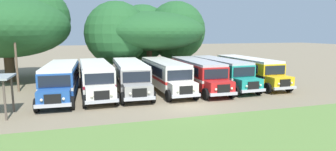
{
  "coord_description": "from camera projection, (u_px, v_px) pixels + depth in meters",
  "views": [
    {
      "loc": [
        -7.31,
        -19.23,
        5.53
      ],
      "look_at": [
        0.0,
        5.12,
        1.6
      ],
      "focal_mm": 29.72,
      "sensor_mm": 36.0,
      "label": 1
    }
  ],
  "objects": [
    {
      "name": "parked_bus_slot_0",
      "position": [
        61.0,
        78.0,
        24.23
      ],
      "size": [
        2.96,
        10.88,
        2.82
      ],
      "rotation": [
        0.0,
        0.0,
        -1.6
      ],
      "color": "#23519E",
      "rests_on": "ground_plane"
    },
    {
      "name": "parked_bus_slot_3",
      "position": [
        165.0,
        74.0,
        27.1
      ],
      "size": [
        2.82,
        10.86,
        2.82
      ],
      "rotation": [
        0.0,
        0.0,
        -1.56
      ],
      "color": "silver",
      "rests_on": "ground_plane"
    },
    {
      "name": "parked_bus_slot_5",
      "position": [
        220.0,
        71.0,
        28.99
      ],
      "size": [
        3.02,
        10.88,
        2.82
      ],
      "rotation": [
        0.0,
        0.0,
        -1.53
      ],
      "color": "teal",
      "rests_on": "ground_plane"
    },
    {
      "name": "parked_bus_slot_2",
      "position": [
        130.0,
        75.0,
        26.2
      ],
      "size": [
        2.97,
        10.88,
        2.82
      ],
      "rotation": [
        0.0,
        0.0,
        -1.6
      ],
      "color": "#9E9993",
      "rests_on": "ground_plane"
    },
    {
      "name": "ground_plane",
      "position": [
        187.0,
        106.0,
        21.12
      ],
      "size": [
        220.0,
        220.0,
        0.0
      ],
      "primitive_type": "plane",
      "color": "#84755B"
    },
    {
      "name": "parked_bus_slot_6",
      "position": [
        248.0,
        69.0,
        30.17
      ],
      "size": [
        2.87,
        10.86,
        2.82
      ],
      "rotation": [
        0.0,
        0.0,
        -1.55
      ],
      "color": "yellow",
      "rests_on": "ground_plane"
    },
    {
      "name": "parked_bus_slot_4",
      "position": [
        197.0,
        73.0,
        27.75
      ],
      "size": [
        2.82,
        10.86,
        2.82
      ],
      "rotation": [
        0.0,
        0.0,
        -1.59
      ],
      "color": "red",
      "rests_on": "ground_plane"
    },
    {
      "name": "secondary_tree",
      "position": [
        1.0,
        25.0,
        30.82
      ],
      "size": [
        15.38,
        15.36,
        10.85
      ],
      "color": "brown",
      "rests_on": "ground_plane"
    },
    {
      "name": "foreground_grass_strip",
      "position": [
        246.0,
        148.0,
        13.49
      ],
      "size": [
        80.0,
        10.84,
        0.01
      ],
      "primitive_type": "cube",
      "color": "olive",
      "rests_on": "ground_plane"
    },
    {
      "name": "parked_bus_slot_1",
      "position": [
        96.0,
        77.0,
        25.26
      ],
      "size": [
        2.99,
        10.88,
        2.82
      ],
      "rotation": [
        0.0,
        0.0,
        -1.54
      ],
      "color": "silver",
      "rests_on": "ground_plane"
    },
    {
      "name": "broad_shade_tree",
      "position": [
        149.0,
        32.0,
        36.73
      ],
      "size": [
        16.43,
        14.8,
        9.84
      ],
      "color": "brown",
      "rests_on": "ground_plane"
    },
    {
      "name": "utility_pole",
      "position": [
        16.0,
        52.0,
        25.83
      ],
      "size": [
        1.8,
        0.2,
        7.05
      ],
      "color": "brown",
      "rests_on": "ground_plane"
    }
  ]
}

